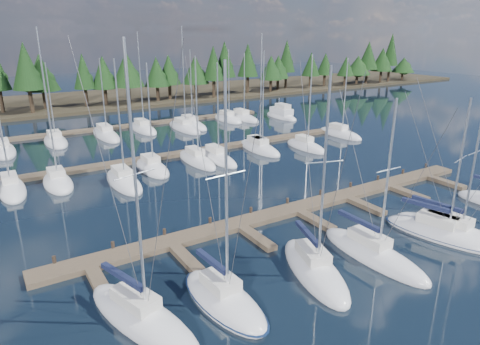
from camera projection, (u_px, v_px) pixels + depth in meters
ground at (227, 174)px, 48.10m from camera, size 260.00×260.00×0.00m
far_shore at (94, 100)px, 96.37m from camera, size 220.00×30.00×0.60m
main_dock at (299, 211)px, 37.85m from camera, size 44.00×6.13×0.90m
back_docks at (161, 137)px, 63.82m from camera, size 50.00×21.80×0.40m
front_sailboat_0 at (141, 317)px, 23.81m from camera, size 5.19×9.62×16.01m
front_sailboat_1 at (224, 299)px, 25.38m from camera, size 3.47×8.01×14.93m
front_sailboat_2 at (314, 269)px, 28.56m from camera, size 5.21×9.11×14.42m
front_sailboat_3 at (373, 254)px, 30.54m from camera, size 2.57×9.41×12.25m
front_sailboat_4 at (441, 233)px, 33.60m from camera, size 5.15×9.77×11.78m
front_sailboat_5 at (454, 233)px, 33.62m from camera, size 4.09×10.23×12.77m
back_sailboat_rows at (175, 142)px, 60.69m from camera, size 47.86×32.30×16.81m
motor_yacht_right at (281, 115)px, 78.94m from camera, size 3.00×8.53×4.23m
tree_line at (85, 72)px, 84.59m from camera, size 185.93×11.74×14.40m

